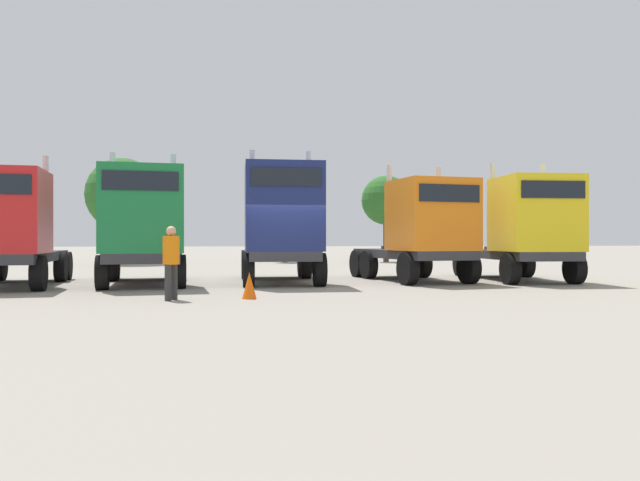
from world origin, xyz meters
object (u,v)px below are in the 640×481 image
semi_truck_navy (282,224)px  semi_truck_orange (424,229)px  traffic_cone_mid (249,286)px  semi_truck_red (7,227)px  visitor_in_hivis (171,257)px  semi_truck_yellow (528,228)px  semi_truck_green (143,225)px

semi_truck_navy → semi_truck_orange: (4.87, 0.24, -0.17)m
semi_truck_navy → traffic_cone_mid: size_ratio=9.43×
traffic_cone_mid → semi_truck_red: bearing=149.3°
semi_truck_red → semi_truck_navy: bearing=88.4°
visitor_in_hivis → semi_truck_yellow: bearing=-131.4°
semi_truck_red → semi_truck_green: bearing=89.5°
semi_truck_orange → traffic_cone_mid: (-6.06, -5.06, -1.48)m
semi_truck_green → visitor_in_hivis: size_ratio=3.61×
semi_truck_red → semi_truck_green: size_ratio=1.01×
semi_truck_navy → semi_truck_orange: bearing=93.3°
semi_truck_navy → visitor_in_hivis: semi_truck_navy is taller
semi_truck_red → visitor_in_hivis: size_ratio=3.63×
semi_truck_yellow → visitor_in_hivis: size_ratio=3.37×
visitor_in_hivis → semi_truck_orange: bearing=-121.0°
semi_truck_orange → visitor_in_hivis: (-7.94, -5.17, -0.77)m
semi_truck_orange → semi_truck_yellow: semi_truck_yellow is taller
semi_truck_green → semi_truck_orange: (9.25, 0.49, -0.10)m
semi_truck_navy → visitor_in_hivis: 5.88m
semi_truck_orange → visitor_in_hivis: semi_truck_orange is taller
semi_truck_yellow → semi_truck_red: bearing=-86.8°
semi_truck_yellow → traffic_cone_mid: 10.83m
semi_truck_red → semi_truck_navy: size_ratio=1.05×
semi_truck_navy → semi_truck_orange: size_ratio=1.03×
semi_truck_red → visitor_in_hivis: semi_truck_red is taller
semi_truck_green → semi_truck_yellow: (12.82, 0.13, -0.04)m
semi_truck_navy → semi_truck_red: bearing=-85.3°
semi_truck_navy → traffic_cone_mid: bearing=-13.5°
semi_truck_orange → semi_truck_navy: bearing=-96.3°
semi_truck_green → visitor_in_hivis: semi_truck_green is taller
semi_truck_orange → traffic_cone_mid: bearing=-59.3°
semi_truck_green → traffic_cone_mid: semi_truck_green is taller
semi_truck_orange → semi_truck_green: bearing=-96.2°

